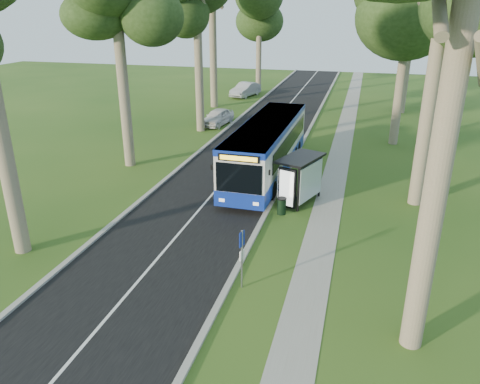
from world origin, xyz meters
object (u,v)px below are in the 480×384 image
at_px(bus_stop_sign, 242,252).
at_px(car_white, 217,117).
at_px(bus_shelter, 302,173).
at_px(car_silver, 245,90).
at_px(litter_bin, 282,206).
at_px(bus, 267,149).

relative_size(bus_stop_sign, car_white, 0.57).
height_order(bus_stop_sign, bus_shelter, bus_shelter).
bearing_deg(car_silver, bus_shelter, -55.39).
distance_m(bus_stop_sign, car_silver, 40.22).
distance_m(litter_bin, car_silver, 33.49).
xyz_separation_m(bus_shelter, litter_bin, (-0.76, -1.49, -1.34)).
bearing_deg(car_white, bus_stop_sign, -61.83).
distance_m(bus, litter_bin, 6.08).
bearing_deg(bus_shelter, car_white, 141.22).
xyz_separation_m(bus_stop_sign, bus_shelter, (1.02, 8.54, 0.28)).
height_order(bus, litter_bin, bus).
bearing_deg(bus_shelter, litter_bin, -96.97).
bearing_deg(car_white, litter_bin, -54.27).
bearing_deg(litter_bin, bus, 109.31).
bearing_deg(bus_stop_sign, bus_shelter, 99.41).
bearing_deg(car_silver, bus_stop_sign, -60.84).
distance_m(bus_shelter, car_silver, 32.33).
bearing_deg(litter_bin, bus_stop_sign, -92.09).
height_order(bus, car_silver, bus).
relative_size(bus, bus_stop_sign, 5.32).
xyz_separation_m(litter_bin, car_white, (-8.98, 17.58, 0.27)).
bearing_deg(litter_bin, car_silver, 107.47).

